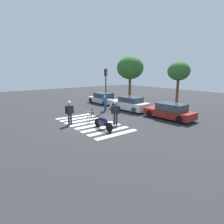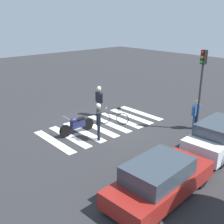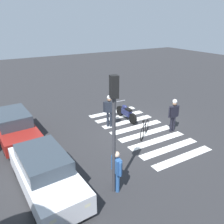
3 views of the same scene
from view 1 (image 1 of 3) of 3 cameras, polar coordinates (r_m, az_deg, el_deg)
The scene contains 13 objects.
ground_plane at distance 15.25m, azimuth -5.94°, elevation -3.52°, with size 60.00×60.00×0.00m, color #2B2B2D.
police_motorcycle at distance 13.72m, azimuth -2.64°, elevation -3.27°, with size 2.08×0.62×1.04m.
leaning_bicycle at distance 15.77m, azimuth -6.33°, elevation -1.54°, with size 1.13×1.39×1.01m.
officer_on_foot at distance 15.14m, azimuth -12.46°, elevation 0.39°, with size 0.25×0.69×1.86m.
officer_by_motorcycle at distance 14.64m, azimuth 1.05°, elevation 0.36°, with size 0.49×0.55×1.89m.
pedestrian_bystander at distance 19.86m, azimuth -2.09°, elevation 2.94°, with size 0.65×0.23×1.62m.
crosswalk_stripes at distance 15.25m, azimuth -5.94°, elevation -3.51°, with size 6.75×3.38×0.01m.
car_silver_sedan at distance 24.38m, azimuth -2.74°, elevation 4.02°, with size 4.09×2.08×1.34m.
car_white_van at distance 20.19m, azimuth 5.15°, elevation 2.40°, with size 4.39×1.93×1.44m.
car_maroon_wagon at distance 17.33m, azimuth 16.70°, elevation 0.15°, with size 4.41×1.99×1.37m.
traffic_light_pole at distance 19.69m, azimuth -1.84°, elevation 8.56°, with size 0.35×0.28×4.26m.
street_tree_near at distance 26.18m, azimuth 5.40°, elevation 12.85°, with size 3.52×3.52×5.94m.
street_tree_mid at distance 21.35m, azimuth 19.14°, elevation 11.23°, with size 2.27×2.27×5.01m.
Camera 1 is at (12.56, -7.61, 4.14)m, focal length 30.90 mm.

